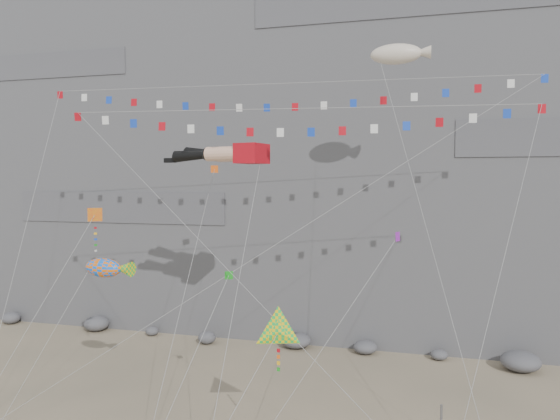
# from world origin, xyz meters

# --- Properties ---
(cliff) EXTENTS (80.00, 28.00, 50.00)m
(cliff) POSITION_xyz_m (0.00, 32.00, 25.00)
(cliff) COLOR slate
(cliff) RESTS_ON ground
(talus_boulders) EXTENTS (60.00, 3.00, 1.20)m
(talus_boulders) POSITION_xyz_m (0.00, 17.00, 0.60)
(talus_boulders) COLOR #5B5C60
(talus_boulders) RESTS_ON ground
(legs_kite) EXTENTS (8.12, 14.42, 20.54)m
(legs_kite) POSITION_xyz_m (-2.18, 5.77, 16.38)
(legs_kite) COLOR #B70B16
(legs_kite) RESTS_ON ground
(flag_banner_upper) EXTENTS (34.67, 14.49, 29.08)m
(flag_banner_upper) POSITION_xyz_m (0.78, 9.00, 21.46)
(flag_banner_upper) COLOR #B70B16
(flag_banner_upper) RESTS_ON ground
(flag_banner_lower) EXTENTS (28.78, 9.70, 22.48)m
(flag_banner_lower) POSITION_xyz_m (2.97, 4.64, 19.09)
(flag_banner_lower) COLOR #B70B16
(flag_banner_lower) RESTS_ON ground
(harlequin_kite) EXTENTS (4.62, 8.87, 15.02)m
(harlequin_kite) POSITION_xyz_m (-10.20, 2.67, 12.34)
(harlequin_kite) COLOR red
(harlequin_kite) RESTS_ON ground
(fish_windsock) EXTENTS (5.95, 6.08, 11.09)m
(fish_windsock) POSITION_xyz_m (-9.06, 1.83, 9.02)
(fish_windsock) COLOR orange
(fish_windsock) RESTS_ON ground
(delta_kite) EXTENTS (4.36, 7.00, 9.73)m
(delta_kite) POSITION_xyz_m (3.66, -1.91, 6.83)
(delta_kite) COLOR yellow
(delta_kite) RESTS_ON ground
(blimp_windsock) EXTENTS (7.98, 11.73, 26.34)m
(blimp_windsock) POSITION_xyz_m (8.72, 10.09, 23.26)
(blimp_windsock) COLOR beige
(blimp_windsock) RESTS_ON ground
(small_kite_a) EXTENTS (3.45, 17.29, 22.87)m
(small_kite_a) POSITION_xyz_m (-4.51, 9.34, 15.19)
(small_kite_a) COLOR #FF5F15
(small_kite_a) RESTS_ON ground
(small_kite_b) EXTENTS (7.81, 9.72, 16.11)m
(small_kite_b) POSITION_xyz_m (9.19, 4.44, 11.13)
(small_kite_b) COLOR purple
(small_kite_b) RESTS_ON ground
(small_kite_c) EXTENTS (2.74, 7.39, 11.63)m
(small_kite_c) POSITION_xyz_m (0.05, 0.27, 9.05)
(small_kite_c) COLOR #17971C
(small_kite_c) RESTS_ON ground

